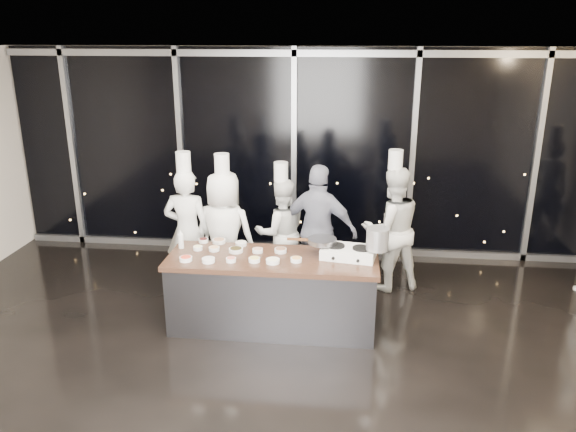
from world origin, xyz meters
The scene contains 14 objects.
ground centered at (0.00, 0.00, 0.00)m, with size 9.00×9.00×0.00m, color black.
room_shell centered at (0.18, 0.00, 2.25)m, with size 9.02×7.02×3.21m.
window_wall centered at (0.00, 3.43, 1.60)m, with size 8.90×0.11×3.20m.
demo_counter centered at (0.00, 0.90, 0.45)m, with size 2.46×0.86×0.90m.
stove centered at (0.88, 1.00, 0.96)m, with size 0.66×0.47×0.14m.
frying_pan centered at (0.56, 1.07, 1.07)m, with size 0.61×0.39×0.06m.
stock_pot centered at (1.20, 0.93, 1.17)m, with size 0.25×0.25×0.25m, color #A6A6A8.
prep_bowls centered at (-0.44, 0.96, 0.93)m, with size 1.40×0.77×0.05m.
squeeze_bottle centered at (-1.14, 1.07, 1.01)m, with size 0.06×0.06×0.23m.
chef_far_left centered at (-1.26, 1.75, 0.88)m, with size 0.63×0.42×1.95m.
chef_left centered at (-0.75, 1.71, 0.87)m, with size 0.91×0.67×1.94m.
chef_center centered at (-0.05, 2.14, 0.77)m, with size 0.89×0.79×1.75m.
guest centered at (0.49, 1.92, 0.89)m, with size 1.12×0.70×1.78m.
chef_right centered at (1.45, 2.17, 0.87)m, with size 1.00×0.89×1.95m.
Camera 1 is at (0.85, -5.09, 3.41)m, focal length 35.00 mm.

